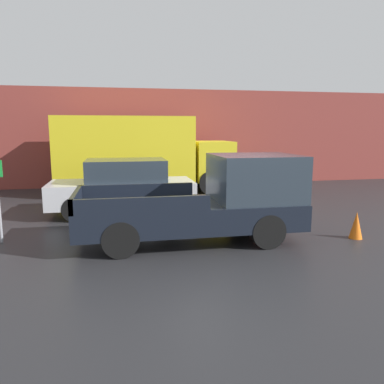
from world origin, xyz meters
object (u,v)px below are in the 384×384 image
(car, at_px, (123,186))
(traffic_cone, at_px, (356,225))
(pickup_truck, at_px, (212,201))
(delivery_truck, at_px, (139,152))

(car, distance_m, traffic_cone, 7.01)
(pickup_truck, distance_m, car, 4.04)
(pickup_truck, bearing_deg, car, 121.30)
(car, height_order, traffic_cone, car)
(car, xyz_separation_m, traffic_cone, (5.69, -4.06, -0.55))
(delivery_truck, distance_m, traffic_cone, 9.56)
(car, bearing_deg, traffic_cone, -35.47)
(pickup_truck, xyz_separation_m, car, (-2.10, 3.45, -0.09))
(delivery_truck, height_order, traffic_cone, delivery_truck)
(pickup_truck, distance_m, traffic_cone, 3.70)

